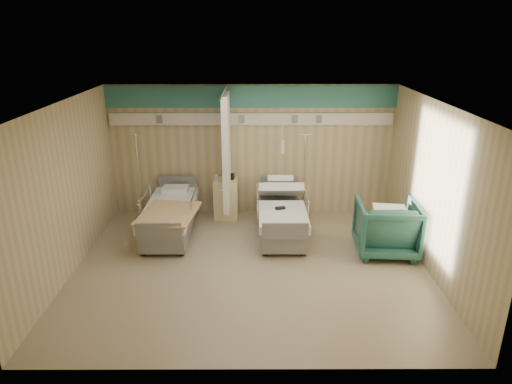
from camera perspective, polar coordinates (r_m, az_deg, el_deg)
ground at (r=7.98m, az=-0.66°, el=-9.33°), size 6.00×5.00×0.00m
room_walls at (r=7.50m, az=-0.94°, el=4.15°), size 6.04×5.04×2.82m
bed_right at (r=9.02m, az=3.22°, el=-3.50°), size 1.00×2.16×0.63m
bed_left at (r=9.16m, az=-10.68°, el=-3.46°), size 1.00×2.16×0.63m
bedside_cabinet at (r=9.82m, az=-3.78°, el=-0.81°), size 0.50×0.48×0.85m
visitor_armchair at (r=8.59m, az=15.98°, el=-4.26°), size 1.13×1.15×0.99m
waffle_blanket at (r=8.36m, az=16.52°, el=-1.06°), size 0.63×0.58×0.06m
iv_stand_right at (r=9.91m, az=5.89°, el=-0.99°), size 0.33×0.33×1.83m
iv_stand_left at (r=9.95m, az=-14.10°, el=-1.34°), size 0.34×0.34×1.90m
call_remote at (r=8.70m, az=3.04°, el=-2.02°), size 0.21×0.13×0.04m
tan_blanket at (r=8.60m, az=-10.86°, el=-2.64°), size 1.11×1.33×0.04m
toiletry_bag at (r=9.69m, az=-3.39°, el=1.95°), size 0.23×0.16×0.12m
white_cup at (r=9.65m, az=-5.01°, el=1.84°), size 0.11×0.11×0.12m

